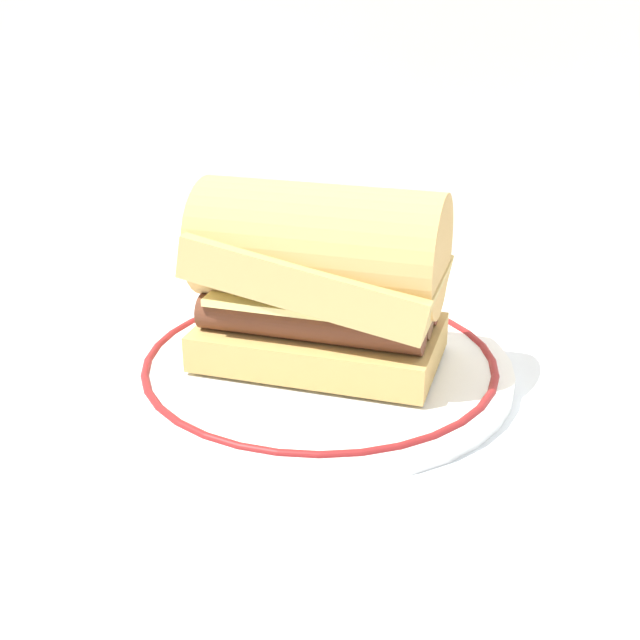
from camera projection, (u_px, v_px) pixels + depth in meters
name	position (u px, v px, depth m)	size (l,w,h in m)	color
ground_plane	(337.00, 388.00, 0.59)	(1.50, 1.50, 0.00)	white
plate	(320.00, 366.00, 0.61)	(0.28, 0.28, 0.01)	white
sausage_sandwich	(320.00, 276.00, 0.58)	(0.18, 0.12, 0.13)	tan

